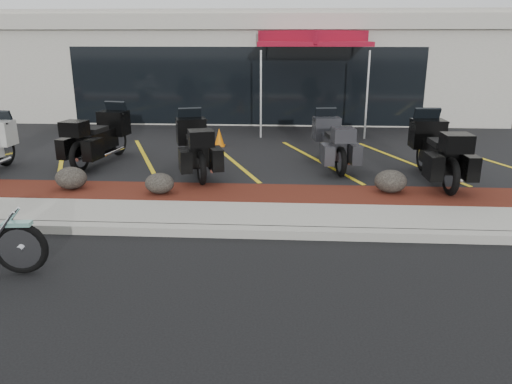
# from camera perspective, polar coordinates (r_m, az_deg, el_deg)

# --- Properties ---
(ground) EXTENTS (90.00, 90.00, 0.00)m
(ground) POSITION_cam_1_polar(r_m,az_deg,el_deg) (7.53, -7.60, -7.49)
(ground) COLOR black
(ground) RESTS_ON ground
(curb) EXTENTS (24.00, 0.25, 0.15)m
(curb) POSITION_cam_1_polar(r_m,az_deg,el_deg) (8.32, -6.46, -4.42)
(curb) COLOR gray
(curb) RESTS_ON ground
(sidewalk) EXTENTS (24.00, 1.20, 0.15)m
(sidewalk) POSITION_cam_1_polar(r_m,az_deg,el_deg) (8.96, -5.71, -2.76)
(sidewalk) COLOR gray
(sidewalk) RESTS_ON ground
(mulch_bed) EXTENTS (24.00, 1.20, 0.16)m
(mulch_bed) POSITION_cam_1_polar(r_m,az_deg,el_deg) (10.08, -4.66, -0.38)
(mulch_bed) COLOR #33100B
(mulch_bed) RESTS_ON ground
(upper_lot) EXTENTS (26.00, 9.60, 0.15)m
(upper_lot) POSITION_cam_1_polar(r_m,az_deg,el_deg) (15.28, -1.85, 5.81)
(upper_lot) COLOR black
(upper_lot) RESTS_ON ground
(dealership_building) EXTENTS (18.00, 8.16, 4.00)m
(dealership_building) POSITION_cam_1_polar(r_m,az_deg,el_deg) (21.24, -0.31, 14.36)
(dealership_building) COLOR #A4A194
(dealership_building) RESTS_ON ground
(boulder_left) EXTENTS (0.64, 0.53, 0.45)m
(boulder_left) POSITION_cam_1_polar(r_m,az_deg,el_deg) (10.83, -20.38, 1.52)
(boulder_left) COLOR black
(boulder_left) RESTS_ON mulch_bed
(boulder_mid) EXTENTS (0.58, 0.48, 0.41)m
(boulder_mid) POSITION_cam_1_polar(r_m,az_deg,el_deg) (10.04, -10.97, 0.98)
(boulder_mid) COLOR black
(boulder_mid) RESTS_ON mulch_bed
(boulder_right) EXTENTS (0.64, 0.53, 0.45)m
(boulder_right) POSITION_cam_1_polar(r_m,az_deg,el_deg) (10.27, 15.13, 1.20)
(boulder_right) COLOR black
(boulder_right) RESTS_ON mulch_bed
(hero_cruiser) EXTENTS (2.87, 1.00, 0.99)m
(hero_cruiser) POSITION_cam_1_polar(r_m,az_deg,el_deg) (7.52, -25.40, -5.06)
(hero_cruiser) COLOR #6CA99C
(hero_cruiser) RESTS_ON ground
(touring_white) EXTENTS (1.04, 2.36, 1.34)m
(touring_white) POSITION_cam_1_polar(r_m,az_deg,el_deg) (13.35, -26.91, 5.49)
(touring_white) COLOR silver
(touring_white) RESTS_ON upper_lot
(touring_black_front) EXTENTS (1.37, 2.56, 1.41)m
(touring_black_front) POSITION_cam_1_polar(r_m,az_deg,el_deg) (13.50, -15.58, 7.01)
(touring_black_front) COLOR black
(touring_black_front) RESTS_ON upper_lot
(touring_black_mid) EXTENTS (1.59, 2.56, 1.39)m
(touring_black_mid) POSITION_cam_1_polar(r_m,az_deg,el_deg) (12.10, -7.47, 6.30)
(touring_black_mid) COLOR black
(touring_black_mid) RESTS_ON upper_lot
(touring_grey) EXTENTS (1.20, 2.36, 1.31)m
(touring_grey) POSITION_cam_1_polar(r_m,az_deg,el_deg) (12.70, 7.88, 6.62)
(touring_grey) COLOR #2C2D31
(touring_grey) RESTS_ON upper_lot
(touring_black_rear) EXTENTS (1.05, 2.56, 1.47)m
(touring_black_rear) POSITION_cam_1_polar(r_m,az_deg,el_deg) (12.06, 18.73, 5.67)
(touring_black_rear) COLOR black
(touring_black_rear) RESTS_ON upper_lot
(traffic_cone) EXTENTS (0.32, 0.32, 0.51)m
(traffic_cone) POSITION_cam_1_polar(r_m,az_deg,el_deg) (14.24, -4.23, 6.28)
(traffic_cone) COLOR #CA6406
(traffic_cone) RESTS_ON upper_lot
(popup_canopy) EXTENTS (3.94, 3.94, 3.16)m
(popup_canopy) POSITION_cam_1_polar(r_m,az_deg,el_deg) (16.76, 6.51, 16.88)
(popup_canopy) COLOR silver
(popup_canopy) RESTS_ON upper_lot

